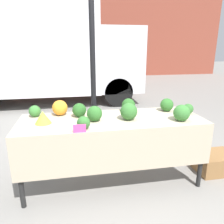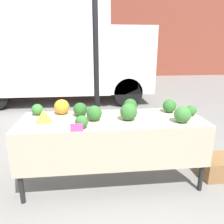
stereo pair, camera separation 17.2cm
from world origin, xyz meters
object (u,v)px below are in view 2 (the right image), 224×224
at_px(orange_cauliflower, 62,107).
at_px(price_sign, 77,128).
at_px(produce_crate, 219,166).
at_px(parked_truck, 55,50).

relative_size(orange_cauliflower, price_sign, 1.48).
xyz_separation_m(orange_cauliflower, price_sign, (0.20, -0.60, -0.05)).
bearing_deg(orange_cauliflower, produce_crate, -8.42).
xyz_separation_m(price_sign, produce_crate, (1.73, 0.31, -0.71)).
bearing_deg(price_sign, parked_truck, 100.01).
xyz_separation_m(orange_cauliflower, produce_crate, (1.94, -0.29, -0.76)).
distance_m(parked_truck, orange_cauliflower, 4.01).
relative_size(parked_truck, price_sign, 41.87).
distance_m(orange_cauliflower, price_sign, 0.63).
height_order(price_sign, produce_crate, price_sign).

